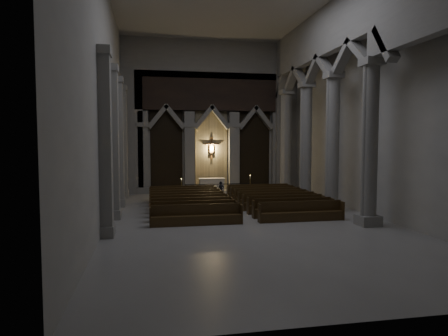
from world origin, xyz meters
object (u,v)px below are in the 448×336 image
(altar, at_px, (212,185))
(altar_rail, at_px, (217,188))
(candle_stand_left, at_px, (181,191))
(worshipper, at_px, (221,190))
(candle_stand_right, at_px, (250,189))
(pews, at_px, (233,204))

(altar, relative_size, altar_rail, 0.42)
(candle_stand_left, distance_m, worshipper, 3.47)
(candle_stand_left, bearing_deg, altar_rail, -18.68)
(candle_stand_right, height_order, pews, candle_stand_right)
(altar_rail, height_order, candle_stand_right, candle_stand_right)
(altar, height_order, candle_stand_left, candle_stand_left)
(candle_stand_left, bearing_deg, pews, -68.34)
(pews, bearing_deg, worshipper, 89.92)
(altar, distance_m, candle_stand_left, 2.63)
(altar_rail, xyz_separation_m, worshipper, (0.01, -1.40, -0.01))
(candle_stand_right, xyz_separation_m, worshipper, (-2.69, -2.18, 0.22))
(altar, relative_size, candle_stand_left, 1.62)
(altar, relative_size, worshipper, 1.64)
(altar, xyz_separation_m, candle_stand_right, (2.85, -1.02, -0.27))
(pews, bearing_deg, candle_stand_left, 111.66)
(altar, distance_m, altar_rail, 1.81)
(worshipper, bearing_deg, altar, 107.27)
(candle_stand_right, relative_size, worshipper, 1.18)
(candle_stand_right, bearing_deg, worshipper, -140.92)
(candle_stand_right, relative_size, pews, 0.15)
(altar_rail, relative_size, worshipper, 3.90)
(worshipper, bearing_deg, pews, -75.64)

